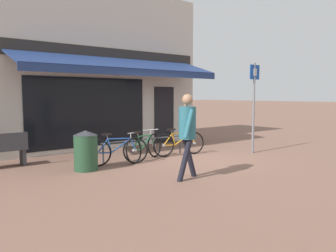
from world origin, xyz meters
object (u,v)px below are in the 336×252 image
object	(u,v)px
pedestrian_adult	(187,127)
litter_bin	(86,150)
parking_sign	(254,99)
bicycle_orange	(179,143)
bicycle_blue	(117,151)
bicycle_green	(144,147)

from	to	relation	value
pedestrian_adult	litter_bin	distance (m)	2.58
pedestrian_adult	parking_sign	size ratio (longest dim) A/B	0.66
parking_sign	litter_bin	bearing A→B (deg)	168.88
bicycle_orange	pedestrian_adult	world-z (taller)	pedestrian_adult
bicycle_blue	bicycle_orange	size ratio (longest dim) A/B	0.96
bicycle_orange	parking_sign	bearing A→B (deg)	-16.66
bicycle_blue	bicycle_green	distance (m)	0.89
bicycle_green	pedestrian_adult	size ratio (longest dim) A/B	0.89
bicycle_green	pedestrian_adult	world-z (taller)	pedestrian_adult
bicycle_green	parking_sign	size ratio (longest dim) A/B	0.59
parking_sign	bicycle_green	bearing A→B (deg)	160.63
bicycle_blue	parking_sign	xyz separation A→B (m)	(4.19, -1.11, 1.31)
pedestrian_adult	litter_bin	size ratio (longest dim) A/B	1.91
bicycle_blue	bicycle_green	bearing A→B (deg)	19.36
bicycle_orange	pedestrian_adult	bearing A→B (deg)	-116.00
bicycle_blue	pedestrian_adult	world-z (taller)	pedestrian_adult
pedestrian_adult	litter_bin	world-z (taller)	pedestrian_adult
bicycle_blue	litter_bin	distance (m)	0.92
litter_bin	bicycle_blue	bearing A→B (deg)	6.81
bicycle_green	bicycle_orange	xyz separation A→B (m)	(1.21, -0.07, -0.00)
bicycle_green	bicycle_blue	bearing A→B (deg)	161.07
bicycle_green	parking_sign	bearing A→B (deg)	-41.49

